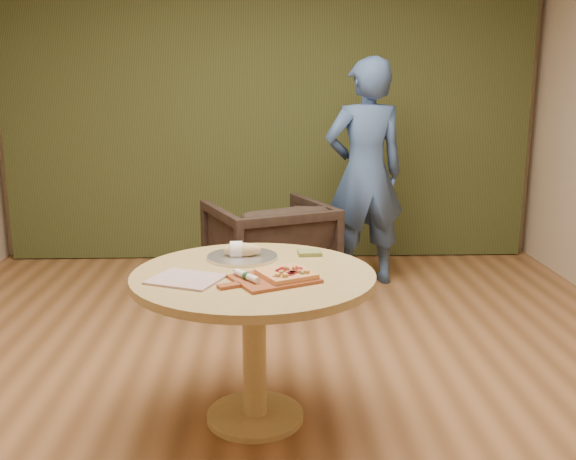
# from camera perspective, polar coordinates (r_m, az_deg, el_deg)

# --- Properties ---
(room_shell) EXTENTS (5.04, 6.04, 2.84)m
(room_shell) POSITION_cam_1_polar(r_m,az_deg,el_deg) (3.06, -1.50, 8.90)
(room_shell) COLOR #99663D
(room_shell) RESTS_ON ground
(curtain) EXTENTS (4.80, 0.14, 2.78)m
(curtain) POSITION_cam_1_polar(r_m,az_deg,el_deg) (5.96, -1.77, 10.84)
(curtain) COLOR #2F3719
(curtain) RESTS_ON ground
(pedestal_table) EXTENTS (1.14, 1.14, 0.75)m
(pedestal_table) POSITION_cam_1_polar(r_m,az_deg,el_deg) (3.05, -3.06, -6.32)
(pedestal_table) COLOR tan
(pedestal_table) RESTS_ON ground
(pizza_paddle) EXTENTS (0.47, 0.41, 0.01)m
(pizza_paddle) POSITION_cam_1_polar(r_m,az_deg,el_deg) (2.88, -1.41, -4.38)
(pizza_paddle) COLOR #964826
(pizza_paddle) RESTS_ON pedestal_table
(flatbread_pizza) EXTENTS (0.29, 0.29, 0.04)m
(flatbread_pizza) POSITION_cam_1_polar(r_m,az_deg,el_deg) (2.89, -0.14, -3.90)
(flatbread_pizza) COLOR #E99E5B
(flatbread_pizza) RESTS_ON pizza_paddle
(cutlery_roll) EXTENTS (0.13, 0.18, 0.03)m
(cutlery_roll) POSITION_cam_1_polar(r_m,az_deg,el_deg) (2.85, -3.68, -4.10)
(cutlery_roll) COLOR white
(cutlery_roll) RESTS_ON pizza_paddle
(newspaper) EXTENTS (0.37, 0.35, 0.01)m
(newspaper) POSITION_cam_1_polar(r_m,az_deg,el_deg) (2.92, -9.06, -4.34)
(newspaper) COLOR silver
(newspaper) RESTS_ON pedestal_table
(serving_tray) EXTENTS (0.36, 0.36, 0.02)m
(serving_tray) POSITION_cam_1_polar(r_m,az_deg,el_deg) (3.25, -4.08, -2.39)
(serving_tray) COLOR silver
(serving_tray) RESTS_ON pedestal_table
(bread_roll) EXTENTS (0.19, 0.09, 0.09)m
(bread_roll) POSITION_cam_1_polar(r_m,az_deg,el_deg) (3.24, -4.25, -1.78)
(bread_roll) COLOR #D2B880
(bread_roll) RESTS_ON serving_tray
(green_packet) EXTENTS (0.12, 0.11, 0.02)m
(green_packet) POSITION_cam_1_polar(r_m,az_deg,el_deg) (3.31, 1.94, -2.03)
(green_packet) COLOR #57642D
(green_packet) RESTS_ON pedestal_table
(armchair) EXTENTS (1.05, 1.02, 0.84)m
(armchair) POSITION_cam_1_polar(r_m,az_deg,el_deg) (4.81, -1.69, -1.44)
(armchair) COLOR black
(armchair) RESTS_ON ground
(person_standing) EXTENTS (0.73, 0.55, 1.82)m
(person_standing) POSITION_cam_1_polar(r_m,az_deg,el_deg) (5.19, 6.85, 5.01)
(person_standing) COLOR #39568A
(person_standing) RESTS_ON ground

